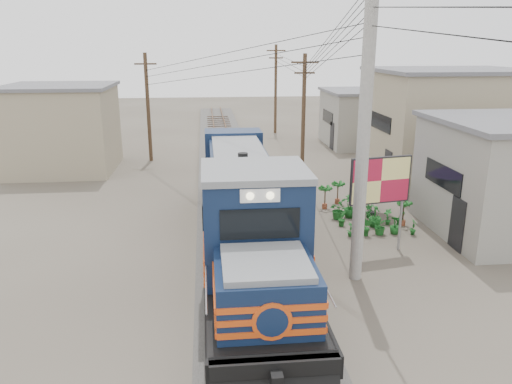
{
  "coord_description": "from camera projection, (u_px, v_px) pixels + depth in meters",
  "views": [
    {
      "loc": [
        -1.34,
        -15.24,
        7.47
      ],
      "look_at": [
        0.48,
        2.48,
        2.2
      ],
      "focal_mm": 35.0,
      "sensor_mm": 36.0,
      "label": 1
    }
  ],
  "objects": [
    {
      "name": "ground",
      "position": [
        249.0,
        276.0,
        16.78
      ],
      "size": [
        120.0,
        120.0,
        0.0
      ],
      "primitive_type": "plane",
      "color": "#473F35",
      "rests_on": "ground"
    },
    {
      "name": "ballast",
      "position": [
        232.0,
        191.0,
        26.3
      ],
      "size": [
        3.6,
        70.0,
        0.16
      ],
      "primitive_type": "cube",
      "color": "#595651",
      "rests_on": "ground"
    },
    {
      "name": "track",
      "position": [
        232.0,
        187.0,
        26.25
      ],
      "size": [
        1.15,
        70.0,
        0.12
      ],
      "color": "#51331E",
      "rests_on": "ground"
    },
    {
      "name": "locomotive",
      "position": [
        245.0,
        209.0,
        18.06
      ],
      "size": [
        3.01,
        16.37,
        4.06
      ],
      "color": "black",
      "rests_on": "ground"
    },
    {
      "name": "utility_pole_main",
      "position": [
        364.0,
        129.0,
        15.23
      ],
      "size": [
        0.4,
        0.4,
        10.0
      ],
      "color": "#9E9B93",
      "rests_on": "ground"
    },
    {
      "name": "wooden_pole_mid",
      "position": [
        304.0,
        111.0,
        29.54
      ],
      "size": [
        1.6,
        0.24,
        7.0
      ],
      "color": "#4C3826",
      "rests_on": "ground"
    },
    {
      "name": "wooden_pole_far",
      "position": [
        276.0,
        88.0,
        42.85
      ],
      "size": [
        1.6,
        0.24,
        7.5
      ],
      "color": "#4C3826",
      "rests_on": "ground"
    },
    {
      "name": "wooden_pole_left",
      "position": [
        148.0,
        105.0,
        32.42
      ],
      "size": [
        1.6,
        0.24,
        7.0
      ],
      "color": "#4C3826",
      "rests_on": "ground"
    },
    {
      "name": "power_lines",
      "position": [
        229.0,
        43.0,
        22.73
      ],
      "size": [
        9.65,
        19.0,
        3.3
      ],
      "color": "black",
      "rests_on": "ground"
    },
    {
      "name": "shophouse_mid",
      "position": [
        447.0,
        124.0,
        28.57
      ],
      "size": [
        8.4,
        7.35,
        6.2
      ],
      "color": "gray",
      "rests_on": "ground"
    },
    {
      "name": "shophouse_back",
      "position": [
        366.0,
        117.0,
        38.25
      ],
      "size": [
        6.3,
        6.3,
        4.2
      ],
      "color": "gray",
      "rests_on": "ground"
    },
    {
      "name": "shophouse_left",
      "position": [
        62.0,
        128.0,
        30.33
      ],
      "size": [
        6.3,
        6.3,
        5.2
      ],
      "color": "gray",
      "rests_on": "ground"
    },
    {
      "name": "billboard",
      "position": [
        380.0,
        183.0,
        17.93
      ],
      "size": [
        2.35,
        0.54,
        3.65
      ],
      "rotation": [
        0.0,
        0.0,
        0.18
      ],
      "color": "#99999E",
      "rests_on": "ground"
    },
    {
      "name": "market_umbrella",
      "position": [
        374.0,
        172.0,
        22.38
      ],
      "size": [
        2.55,
        2.55,
        2.26
      ],
      "rotation": [
        0.0,
        0.0,
        -0.29
      ],
      "color": "black",
      "rests_on": "ground"
    },
    {
      "name": "vendor",
      "position": [
        358.0,
        188.0,
        23.91
      ],
      "size": [
        0.74,
        0.68,
        1.7
      ],
      "primitive_type": "imported",
      "rotation": [
        0.0,
        0.0,
        3.71
      ],
      "color": "black",
      "rests_on": "ground"
    },
    {
      "name": "plant_nursery",
      "position": [
        363.0,
        216.0,
        21.36
      ],
      "size": [
        3.21,
        2.97,
        1.02
      ],
      "color": "#1A5B1E",
      "rests_on": "ground"
    }
  ]
}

